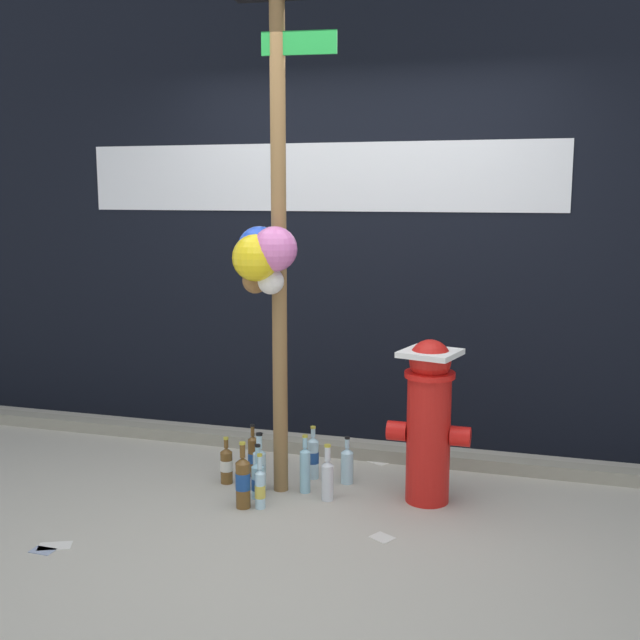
{
  "coord_description": "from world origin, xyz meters",
  "views": [
    {
      "loc": [
        1.19,
        -3.54,
        1.69
      ],
      "look_at": [
        0.01,
        0.45,
        1.0
      ],
      "focal_mm": 43.61,
      "sensor_mm": 36.0,
      "label": 1
    }
  ],
  "objects_px": {
    "bottle_6": "(253,455)",
    "memorial_post": "(268,216)",
    "bottle_1": "(347,464)",
    "bottle_4": "(313,457)",
    "bottle_8": "(328,478)",
    "fire_hydrant": "(429,418)",
    "bottle_2": "(227,465)",
    "bottle_9": "(260,467)",
    "bottle_7": "(260,488)",
    "bottle_5": "(243,481)",
    "bottle_0": "(305,468)",
    "bottle_3": "(258,479)"
  },
  "relations": [
    {
      "from": "bottle_3",
      "to": "bottle_7",
      "type": "relative_size",
      "value": 1.02
    },
    {
      "from": "bottle_0",
      "to": "bottle_9",
      "type": "bearing_deg",
      "value": -171.14
    },
    {
      "from": "fire_hydrant",
      "to": "bottle_7",
      "type": "xyz_separation_m",
      "value": [
        -0.85,
        -0.36,
        -0.36
      ]
    },
    {
      "from": "bottle_9",
      "to": "bottle_7",
      "type": "bearing_deg",
      "value": -68.57
    },
    {
      "from": "bottle_6",
      "to": "bottle_4",
      "type": "bearing_deg",
      "value": 10.32
    },
    {
      "from": "bottle_1",
      "to": "bottle_6",
      "type": "bearing_deg",
      "value": -175.51
    },
    {
      "from": "bottle_1",
      "to": "bottle_2",
      "type": "height_order",
      "value": "bottle_1"
    },
    {
      "from": "bottle_9",
      "to": "bottle_5",
      "type": "bearing_deg",
      "value": -89.11
    },
    {
      "from": "bottle_7",
      "to": "bottle_9",
      "type": "xyz_separation_m",
      "value": [
        -0.09,
        0.24,
        0.02
      ]
    },
    {
      "from": "fire_hydrant",
      "to": "bottle_6",
      "type": "bearing_deg",
      "value": 175.39
    },
    {
      "from": "bottle_1",
      "to": "bottle_2",
      "type": "relative_size",
      "value": 1.01
    },
    {
      "from": "fire_hydrant",
      "to": "bottle_4",
      "type": "distance_m",
      "value": 0.8
    },
    {
      "from": "bottle_1",
      "to": "bottle_8",
      "type": "relative_size",
      "value": 0.88
    },
    {
      "from": "bottle_3",
      "to": "bottle_6",
      "type": "bearing_deg",
      "value": 115.98
    },
    {
      "from": "bottle_0",
      "to": "bottle_3",
      "type": "height_order",
      "value": "bottle_0"
    },
    {
      "from": "bottle_4",
      "to": "bottle_8",
      "type": "xyz_separation_m",
      "value": [
        0.17,
        -0.3,
        -0.0
      ]
    },
    {
      "from": "bottle_1",
      "to": "bottle_4",
      "type": "xyz_separation_m",
      "value": [
        -0.21,
        0.02,
        0.02
      ]
    },
    {
      "from": "memorial_post",
      "to": "fire_hydrant",
      "type": "xyz_separation_m",
      "value": [
        0.87,
        0.13,
        -1.08
      ]
    },
    {
      "from": "bottle_2",
      "to": "bottle_6",
      "type": "xyz_separation_m",
      "value": [
        0.1,
        0.15,
        0.02
      ]
    },
    {
      "from": "bottle_1",
      "to": "bottle_4",
      "type": "height_order",
      "value": "bottle_4"
    },
    {
      "from": "bottle_0",
      "to": "bottle_6",
      "type": "xyz_separation_m",
      "value": [
        -0.38,
        0.16,
        -0.01
      ]
    },
    {
      "from": "bottle_5",
      "to": "bottle_8",
      "type": "distance_m",
      "value": 0.47
    },
    {
      "from": "memorial_post",
      "to": "bottle_9",
      "type": "height_order",
      "value": "memorial_post"
    },
    {
      "from": "memorial_post",
      "to": "bottle_3",
      "type": "relative_size",
      "value": 9.78
    },
    {
      "from": "bottle_0",
      "to": "bottle_8",
      "type": "xyz_separation_m",
      "value": [
        0.15,
        -0.07,
        -0.01
      ]
    },
    {
      "from": "bottle_0",
      "to": "memorial_post",
      "type": "bearing_deg",
      "value": -163.75
    },
    {
      "from": "bottle_0",
      "to": "bottle_4",
      "type": "distance_m",
      "value": 0.22
    },
    {
      "from": "bottle_6",
      "to": "bottle_9",
      "type": "distance_m",
      "value": 0.23
    },
    {
      "from": "fire_hydrant",
      "to": "bottle_7",
      "type": "relative_size",
      "value": 2.98
    },
    {
      "from": "bottle_9",
      "to": "memorial_post",
      "type": "bearing_deg",
      "value": -11.09
    },
    {
      "from": "bottle_0",
      "to": "bottle_1",
      "type": "xyz_separation_m",
      "value": [
        0.19,
        0.2,
        -0.03
      ]
    },
    {
      "from": "bottle_5",
      "to": "bottle_6",
      "type": "height_order",
      "value": "bottle_5"
    },
    {
      "from": "bottle_5",
      "to": "bottle_7",
      "type": "xyz_separation_m",
      "value": [
        0.09,
        0.02,
        -0.03
      ]
    },
    {
      "from": "bottle_2",
      "to": "bottle_5",
      "type": "bearing_deg",
      "value": -53.25
    },
    {
      "from": "bottle_9",
      "to": "bottle_0",
      "type": "bearing_deg",
      "value": 8.86
    },
    {
      "from": "fire_hydrant",
      "to": "bottle_2",
      "type": "xyz_separation_m",
      "value": [
        -1.16,
        -0.07,
        -0.36
      ]
    },
    {
      "from": "bottle_0",
      "to": "bottle_4",
      "type": "height_order",
      "value": "bottle_0"
    },
    {
      "from": "fire_hydrant",
      "to": "bottle_5",
      "type": "height_order",
      "value": "fire_hydrant"
    },
    {
      "from": "bottle_4",
      "to": "bottle_9",
      "type": "distance_m",
      "value": 0.36
    },
    {
      "from": "memorial_post",
      "to": "fire_hydrant",
      "type": "distance_m",
      "value": 1.39
    },
    {
      "from": "bottle_2",
      "to": "bottle_9",
      "type": "xyz_separation_m",
      "value": [
        0.22,
        -0.04,
        0.02
      ]
    },
    {
      "from": "memorial_post",
      "to": "bottle_5",
      "type": "xyz_separation_m",
      "value": [
        -0.07,
        -0.25,
        -1.41
      ]
    },
    {
      "from": "bottle_1",
      "to": "bottle_3",
      "type": "relative_size",
      "value": 0.91
    },
    {
      "from": "bottle_1",
      "to": "memorial_post",
      "type": "bearing_deg",
      "value": -145.84
    },
    {
      "from": "bottle_2",
      "to": "bottle_4",
      "type": "height_order",
      "value": "bottle_4"
    },
    {
      "from": "bottle_8",
      "to": "bottle_6",
      "type": "bearing_deg",
      "value": 156.44
    },
    {
      "from": "fire_hydrant",
      "to": "bottle_7",
      "type": "distance_m",
      "value": 0.99
    },
    {
      "from": "bottle_5",
      "to": "bottle_8",
      "type": "relative_size",
      "value": 1.15
    },
    {
      "from": "bottle_4",
      "to": "bottle_7",
      "type": "height_order",
      "value": "bottle_4"
    },
    {
      "from": "bottle_6",
      "to": "memorial_post",
      "type": "bearing_deg",
      "value": -48.2
    }
  ]
}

